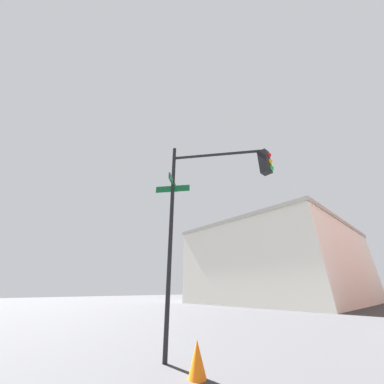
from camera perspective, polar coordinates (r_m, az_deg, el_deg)
traffic_signal_near at (r=6.36m, az=6.26°, el=0.26°), size 2.92×2.49×6.04m
building_stucco at (r=31.95m, az=23.72°, el=-18.31°), size 16.98×21.30×8.83m
traffic_cone at (r=5.14m, az=1.47°, el=-39.24°), size 0.36×0.36×0.62m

